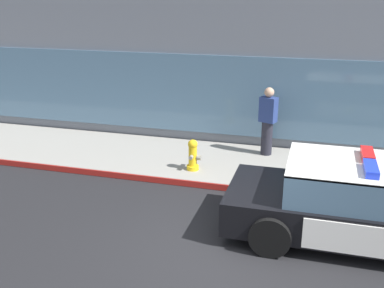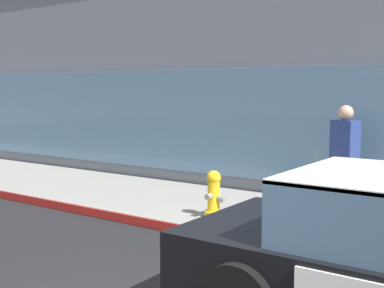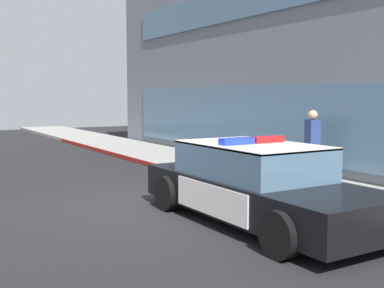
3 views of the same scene
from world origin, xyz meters
TOP-DOWN VIEW (x-y plane):
  - ground at (0.00, 0.00)m, footprint 48.00×48.00m
  - sidewalk at (0.00, 3.79)m, footprint 48.00×2.73m
  - curb_red_paint at (0.00, 2.42)m, footprint 28.80×0.04m
  - storefront_building at (-0.57, 10.23)m, footprint 24.51×10.13m
  - police_cruiser at (2.31, 1.11)m, footprint 4.96×2.10m
  - fire_hydrant at (-1.36, 3.06)m, footprint 0.34×0.39m
  - pedestrian_on_sidewalk at (0.14, 4.57)m, footprint 0.47×0.38m

SIDE VIEW (x-z plane):
  - ground at x=0.00m, z-range 0.00..0.00m
  - sidewalk at x=0.00m, z-range 0.00..0.15m
  - curb_red_paint at x=0.00m, z-range 0.01..0.14m
  - fire_hydrant at x=-1.36m, z-range 0.14..0.86m
  - police_cruiser at x=2.31m, z-range -0.07..1.43m
  - pedestrian_on_sidewalk at x=0.14m, z-range 0.16..1.87m
  - storefront_building at x=-0.57m, z-range 0.00..7.19m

